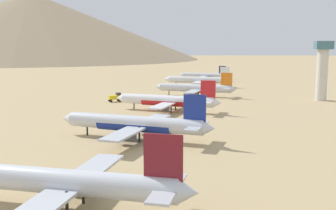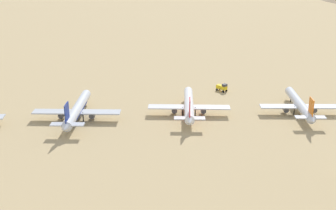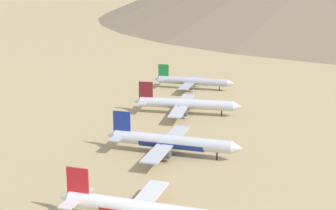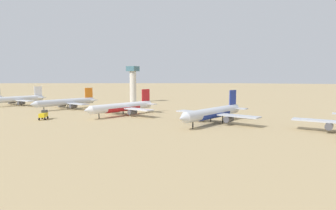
{
  "view_description": "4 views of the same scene",
  "coord_description": "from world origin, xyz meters",
  "views": [
    {
      "loc": [
        -19.46,
        143.38,
        24.2
      ],
      "look_at": [
        -1.26,
        20.25,
        5.45
      ],
      "focal_mm": 42.14,
      "sensor_mm": 36.0,
      "label": 1
    },
    {
      "loc": [
        -166.28,
        37.19,
        67.57
      ],
      "look_at": [
        0.58,
        9.03,
        4.94
      ],
      "focal_mm": 47.58,
      "sensor_mm": 36.0,
      "label": 2
    },
    {
      "loc": [
        19.37,
        -103.56,
        56.29
      ],
      "look_at": [
        -1.52,
        83.57,
        5.35
      ],
      "focal_mm": 55.72,
      "sensor_mm": 36.0,
      "label": 3
    },
    {
      "loc": [
        105.85,
        80.62,
        17.48
      ],
      "look_at": [
        -6.32,
        19.75,
        5.19
      ],
      "focal_mm": 29.66,
      "sensor_mm": 36.0,
      "label": 4
    }
  ],
  "objects": [
    {
      "name": "parked_jet_5",
      "position": [
        4.32,
        90.21,
        4.13
      ],
      "size": [
        42.57,
        34.64,
        12.27
      ],
      "color": "silver",
      "rests_on": "ground"
    },
    {
      "name": "parked_jet_6",
      "position": [
        4.36,
        132.8,
        3.71
      ],
      "size": [
        38.16,
        31.2,
        11.03
      ],
      "color": "#B2B7C1",
      "rests_on": "ground"
    },
    {
      "name": "parked_jet_3",
      "position": [
        1.77,
        0.07,
        3.99
      ],
      "size": [
        41.3,
        33.84,
        11.98
      ],
      "color": "white",
      "rests_on": "ground"
    },
    {
      "name": "parked_jet_4",
      "position": [
        3.57,
        45.39,
        4.15
      ],
      "size": [
        43.05,
        35.26,
        12.48
      ],
      "color": "silver",
      "rests_on": "ground"
    }
  ]
}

